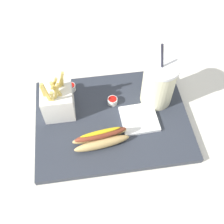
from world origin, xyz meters
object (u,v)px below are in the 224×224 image
Objects in this scene: ketchup_cup_1 at (112,101)px; ketchup_cup_2 at (71,87)px; napkin_stack at (139,119)px; soda_cup at (159,83)px; hot_dog_1 at (101,138)px; fries_basket at (58,101)px.

ketchup_cup_1 is 0.15m from ketchup_cup_2.
soda_cup is at bearing -133.34° from napkin_stack.
hot_dog_1 reaches higher than napkin_stack.
fries_basket is at bearing 64.36° from ketchup_cup_2.
napkin_stack is at bearing 163.94° from fries_basket.
napkin_stack is at bearing -153.50° from hot_dog_1.
fries_basket is at bearing 2.30° from ketchup_cup_1.
fries_basket is 0.99× the size of hot_dog_1.
hot_dog_1 is 0.15m from ketchup_cup_1.
soda_cup is 7.34× the size of ketchup_cup_2.
soda_cup is 0.12m from napkin_stack.
fries_basket is at bearing -49.13° from hot_dog_1.
soda_cup is at bearing -145.11° from hot_dog_1.
fries_basket is 0.17m from ketchup_cup_1.
ketchup_cup_1 is at bearing -111.16° from hot_dog_1.
hot_dog_1 is at bearing 68.84° from ketchup_cup_1.
soda_cup reaches higher than ketchup_cup_1.
hot_dog_1 is 0.22m from ketchup_cup_2.
napkin_stack is (-0.24, 0.07, -0.04)m from fries_basket.
soda_cup is 0.24m from hot_dog_1.
fries_basket is 1.52× the size of napkin_stack.
ketchup_cup_2 is at bearing -70.47° from hot_dog_1.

